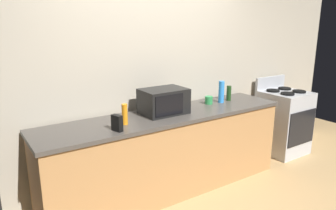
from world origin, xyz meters
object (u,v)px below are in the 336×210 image
object	(u,v)px
bottle_dish_soap	(125,114)
mug_white	(187,102)
stove_range	(283,121)
cordless_phone	(117,123)
bottle_spray_cleaner	(221,92)
mug_green	(209,100)
microwave	(164,101)
bottle_wine	(229,93)

from	to	relation	value
bottle_dish_soap	mug_white	distance (m)	0.93
bottle_dish_soap	mug_white	world-z (taller)	bottle_dish_soap
stove_range	cordless_phone	distance (m)	2.74
bottle_spray_cleaner	mug_white	world-z (taller)	bottle_spray_cleaner
bottle_spray_cleaner	mug_white	bearing A→B (deg)	170.06
stove_range	mug_green	size ratio (longest dim) A/B	11.66
mug_green	microwave	bearing A→B (deg)	-176.34
bottle_spray_cleaner	bottle_wine	distance (m)	0.16
cordless_phone	mug_white	xyz separation A→B (m)	(1.05, 0.34, -0.03)
bottle_dish_soap	bottle_wine	bearing A→B (deg)	5.66
bottle_spray_cleaner	cordless_phone	bearing A→B (deg)	-170.28
stove_range	bottle_wine	bearing A→B (deg)	175.24
cordless_phone	mug_white	distance (m)	1.10
bottle_wine	mug_green	bearing A→B (deg)	179.04
stove_range	bottle_dish_soap	size ratio (longest dim) A/B	5.32
stove_range	bottle_dish_soap	bearing A→B (deg)	-178.55
cordless_phone	bottle_spray_cleaner	bearing A→B (deg)	-6.14
bottle_spray_cleaner	bottle_dish_soap	bearing A→B (deg)	-174.76
cordless_phone	mug_white	bearing A→B (deg)	2.00
microwave	bottle_dish_soap	size ratio (longest dim) A/B	2.36
cordless_phone	mug_green	world-z (taller)	cordless_phone
bottle_spray_cleaner	bottle_wine	size ratio (longest dim) A/B	1.43
cordless_phone	mug_green	distance (m)	1.37
bottle_spray_cleaner	bottle_wine	world-z (taller)	bottle_spray_cleaner
mug_green	bottle_dish_soap	bearing A→B (deg)	-172.56
stove_range	mug_green	distance (m)	1.44
bottle_dish_soap	mug_green	bearing A→B (deg)	7.44
stove_range	mug_white	world-z (taller)	stove_range
stove_range	microwave	size ratio (longest dim) A/B	2.25
stove_range	bottle_spray_cleaner	xyz separation A→B (m)	(-1.18, 0.06, 0.57)
stove_range	bottle_dish_soap	xyz separation A→B (m)	(-2.54, -0.06, 0.54)
bottle_spray_cleaner	mug_green	bearing A→B (deg)	169.84
stove_range	microwave	distance (m)	2.10
mug_green	mug_white	size ratio (longest dim) A/B	0.93
stove_range	bottle_spray_cleaner	distance (m)	1.31
cordless_phone	microwave	bearing A→B (deg)	4.52
bottle_wine	mug_green	size ratio (longest dim) A/B	2.01
microwave	mug_green	bearing A→B (deg)	3.66
bottle_spray_cleaner	mug_green	size ratio (longest dim) A/B	2.86
bottle_dish_soap	bottle_wine	world-z (taller)	bottle_dish_soap
stove_range	cordless_phone	size ratio (longest dim) A/B	7.20
microwave	cordless_phone	world-z (taller)	microwave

